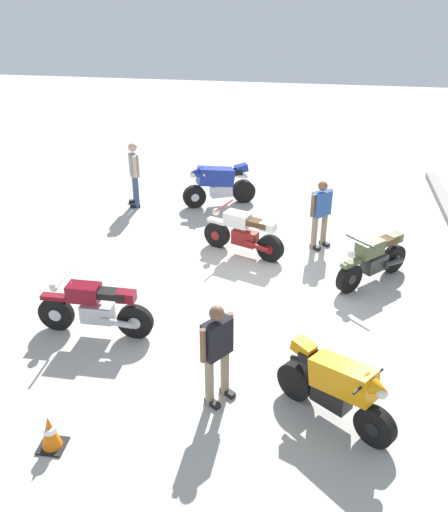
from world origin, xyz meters
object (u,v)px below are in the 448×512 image
(motorcycle_blue_sportbike, at_px, (219,183))
(person_in_blue_shirt, at_px, (321,211))
(motorcycle_maroon_cruiser, at_px, (95,308))
(person_in_gray_shirt, at_px, (134,170))
(motorcycle_cream_vintage, at_px, (243,234))
(motorcycle_orange_sportbike, at_px, (337,386))
(motorcycle_olive_vintage, at_px, (374,260))
(traffic_cone, at_px, (50,432))
(person_in_black_shirt, at_px, (217,348))

(motorcycle_blue_sportbike, distance_m, person_in_blue_shirt, 3.36)
(motorcycle_maroon_cruiser, xyz_separation_m, person_in_blue_shirt, (-3.98, 3.86, 0.36))
(person_in_gray_shirt, bearing_deg, person_in_blue_shirt, 137.70)
(motorcycle_cream_vintage, relative_size, motorcycle_orange_sportbike, 1.11)
(motorcycle_orange_sportbike, distance_m, person_in_blue_shirt, 5.53)
(motorcycle_olive_vintage, xyz_separation_m, motorcycle_maroon_cruiser, (2.56, -4.94, 0.03))
(motorcycle_cream_vintage, bearing_deg, traffic_cone, 95.02)
(motorcycle_orange_sportbike, bearing_deg, motorcycle_blue_sportbike, 147.34)
(person_in_blue_shirt, distance_m, traffic_cone, 7.56)
(motorcycle_orange_sportbike, xyz_separation_m, person_in_gray_shirt, (-7.27, -5.01, 0.37))
(motorcycle_maroon_cruiser, bearing_deg, person_in_blue_shirt, -132.90)
(motorcycle_cream_vintage, relative_size, person_in_blue_shirt, 1.18)
(person_in_blue_shirt, bearing_deg, person_in_gray_shirt, -156.12)
(motorcycle_olive_vintage, height_order, person_in_black_shirt, person_in_black_shirt)
(motorcycle_maroon_cruiser, relative_size, traffic_cone, 3.95)
(person_in_blue_shirt, xyz_separation_m, person_in_gray_shirt, (-1.75, -4.78, 0.09))
(person_in_blue_shirt, relative_size, person_in_gray_shirt, 0.93)
(motorcycle_olive_vintage, relative_size, person_in_gray_shirt, 0.88)
(motorcycle_blue_sportbike, distance_m, motorcycle_orange_sportbike, 8.12)
(motorcycle_maroon_cruiser, xyz_separation_m, person_in_black_shirt, (1.36, 2.36, 0.42))
(motorcycle_olive_vintage, bearing_deg, motorcycle_blue_sportbike, -88.72)
(motorcycle_maroon_cruiser, bearing_deg, motorcycle_cream_vintage, -121.91)
(person_in_black_shirt, distance_m, traffic_cone, 2.54)
(motorcycle_maroon_cruiser, distance_m, person_in_blue_shirt, 5.56)
(person_in_blue_shirt, distance_m, person_in_gray_shirt, 5.09)
(person_in_gray_shirt, xyz_separation_m, traffic_cone, (8.37, 1.19, -0.71))
(motorcycle_maroon_cruiser, bearing_deg, person_in_black_shirt, 151.38)
(motorcycle_orange_sportbike, bearing_deg, traffic_cone, -127.02)
(motorcycle_maroon_cruiser, relative_size, person_in_black_shirt, 1.27)
(motorcycle_olive_vintage, distance_m, person_in_blue_shirt, 1.82)
(motorcycle_blue_sportbike, distance_m, person_in_black_shirt, 7.51)
(person_in_gray_shirt, bearing_deg, person_in_black_shirt, 92.62)
(person_in_gray_shirt, height_order, traffic_cone, person_in_gray_shirt)
(motorcycle_olive_vintage, height_order, traffic_cone, motorcycle_olive_vintage)
(motorcycle_maroon_cruiser, distance_m, person_in_black_shirt, 2.76)
(motorcycle_cream_vintage, xyz_separation_m, motorcycle_blue_sportbike, (-2.69, -0.96, 0.11))
(motorcycle_blue_sportbike, relative_size, person_in_black_shirt, 1.12)
(motorcycle_blue_sportbike, bearing_deg, motorcycle_maroon_cruiser, 53.73)
(person_in_black_shirt, distance_m, person_in_gray_shirt, 7.81)
(person_in_black_shirt, bearing_deg, traffic_cone, -112.09)
(person_in_gray_shirt, relative_size, traffic_cone, 3.20)
(motorcycle_cream_vintage, bearing_deg, person_in_black_shirt, 114.67)
(motorcycle_blue_sportbike, distance_m, person_in_gray_shirt, 2.22)
(motorcycle_maroon_cruiser, height_order, person_in_black_shirt, person_in_black_shirt)
(person_in_black_shirt, relative_size, person_in_gray_shirt, 0.97)
(motorcycle_cream_vintage, distance_m, motorcycle_orange_sportbike, 5.27)
(person_in_black_shirt, xyz_separation_m, person_in_gray_shirt, (-7.08, -3.28, 0.03))
(person_in_gray_shirt, bearing_deg, motorcycle_olive_vintage, 129.42)
(motorcycle_orange_sportbike, relative_size, motorcycle_maroon_cruiser, 0.80)
(motorcycle_orange_sportbike, relative_size, person_in_black_shirt, 1.02)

